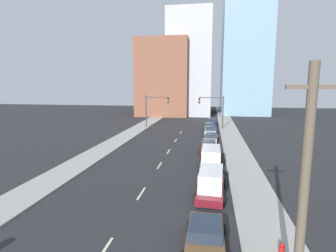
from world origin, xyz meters
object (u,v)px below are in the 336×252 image
Objects in this scene: sedan_tan at (211,138)px; sedan_white at (211,131)px; sedan_navy at (212,122)px; box_truck_maroon at (211,183)px; sedan_red at (209,147)px; traffic_signal_left at (153,106)px; utility_pole_right_near at (303,197)px; box_truck_gray at (211,158)px; sedan_green at (210,127)px; sedan_brown at (205,236)px; fire_hydrant at (282,251)px; traffic_signal_right at (216,107)px.

sedan_white is at bearing 93.42° from sedan_tan.
sedan_tan is at bearing -88.53° from sedan_white.
sedan_navy reaches higher than sedan_tan.
box_truck_maroon is 13.21m from sedan_red.
traffic_signal_left is 13.80m from sedan_white.
utility_pole_right_near is 1.48× the size of box_truck_gray.
sedan_red reaches higher than sedan_green.
sedan_brown reaches higher than sedan_tan.
fire_hydrant is 37.36m from sedan_green.
box_truck_gray is at bearing 103.98° from fire_hydrant.
sedan_white is (11.50, -6.77, -3.49)m from traffic_signal_left.
utility_pole_right_near is at bearing -86.46° from sedan_navy.
box_truck_gray reaches higher than sedan_green.
traffic_signal_left and traffic_signal_right have the same top height.
sedan_navy is at bearing 94.23° from fire_hydrant.
sedan_green reaches higher than fire_hydrant.
box_truck_maroon is 36.41m from sedan_navy.
fire_hydrant is 3.70m from sedan_brown.
sedan_green is at bearing -94.60° from sedan_navy.
sedan_red is at bearing 97.91° from utility_pole_right_near.
box_truck_gray is 1.36× the size of sedan_red.
traffic_signal_right is 7.67m from sedan_white.
box_truck_maroon is (-0.76, -31.38, -3.22)m from traffic_signal_right.
traffic_signal_left is at bearing 109.20° from utility_pole_right_near.
traffic_signal_right is 31.55m from box_truck_maroon.
sedan_tan is 17.46m from sedan_navy.
box_truck_gray is (11.60, -24.62, -3.18)m from traffic_signal_left.
box_truck_gray is at bearing 99.82° from utility_pole_right_near.
traffic_signal_left is 21.70m from sedan_red.
fire_hydrant is at bearing -79.59° from sedan_tan.
sedan_red is 23.21m from sedan_navy.
box_truck_maroon reaches higher than sedan_navy.
traffic_signal_left is 1.13× the size of box_truck_maroon.
sedan_brown is at bearing -90.50° from box_truck_gray.
traffic_signal_right is 1.43× the size of sedan_navy.
traffic_signal_right is at bearing 51.18° from sedan_green.
utility_pole_right_near is 2.14× the size of sedan_white.
traffic_signal_right reaches higher than box_truck_gray.
sedan_tan is at bearing -86.48° from sedan_green.
utility_pole_right_near reaches higher than sedan_red.
sedan_red is 0.97× the size of sedan_tan.
box_truck_maroon is 30.14m from sedan_green.
sedan_brown is 0.80× the size of box_truck_maroon.
box_truck_gray is 1.34× the size of sedan_green.
box_truck_maroon is at bearing 105.79° from utility_pole_right_near.
box_truck_gray is (-0.02, 6.76, 0.04)m from box_truck_maroon.
box_truck_gray is at bearing -90.26° from sedan_navy.
box_truck_maroon is at bearing 88.05° from sedan_brown.
box_truck_maroon is 1.34× the size of sedan_white.
sedan_tan is at bearing -90.67° from sedan_navy.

